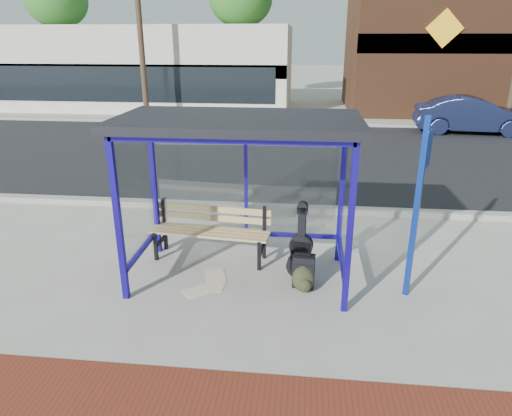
# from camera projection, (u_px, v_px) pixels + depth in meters

# --- Properties ---
(ground) EXTENTS (120.00, 120.00, 0.00)m
(ground) POSITION_uv_depth(u_px,v_px,m) (240.00, 277.00, 6.93)
(ground) COLOR #B2ADA0
(ground) RESTS_ON ground
(brick_paver_strip) EXTENTS (60.00, 1.00, 0.01)m
(brick_paver_strip) POSITION_uv_depth(u_px,v_px,m) (204.00, 405.00, 4.50)
(brick_paver_strip) COLOR maroon
(brick_paver_strip) RESTS_ON ground
(curb_near) EXTENTS (60.00, 0.25, 0.12)m
(curb_near) POSITION_uv_depth(u_px,v_px,m) (259.00, 207.00, 9.61)
(curb_near) COLOR gray
(curb_near) RESTS_ON ground
(street_asphalt) EXTENTS (60.00, 10.00, 0.00)m
(street_asphalt) POSITION_uv_depth(u_px,v_px,m) (276.00, 153.00, 14.38)
(street_asphalt) COLOR black
(street_asphalt) RESTS_ON ground
(curb_far) EXTENTS (60.00, 0.25, 0.12)m
(curb_far) POSITION_uv_depth(u_px,v_px,m) (284.00, 123.00, 19.11)
(curb_far) COLOR gray
(curb_far) RESTS_ON ground
(far_sidewalk) EXTENTS (60.00, 4.00, 0.01)m
(far_sidewalk) POSITION_uv_depth(u_px,v_px,m) (286.00, 117.00, 20.90)
(far_sidewalk) COLOR #B2ADA0
(far_sidewalk) RESTS_ON ground
(bus_shelter) EXTENTS (3.30, 1.80, 2.42)m
(bus_shelter) POSITION_uv_depth(u_px,v_px,m) (239.00, 141.00, 6.27)
(bus_shelter) COLOR #190D95
(bus_shelter) RESTS_ON ground
(storefront_white) EXTENTS (18.00, 6.04, 4.00)m
(storefront_white) POSITION_uv_depth(u_px,v_px,m) (118.00, 67.00, 23.89)
(storefront_white) COLOR silver
(storefront_white) RESTS_ON ground
(storefront_brown) EXTENTS (10.00, 7.08, 6.40)m
(storefront_brown) POSITION_uv_depth(u_px,v_px,m) (454.00, 43.00, 22.24)
(storefront_brown) COLOR #59331E
(storefront_brown) RESTS_ON ground
(tree_left) EXTENTS (3.60, 3.60, 7.03)m
(tree_left) POSITION_uv_depth(u_px,v_px,m) (57.00, 2.00, 26.93)
(tree_left) COLOR #4C3826
(tree_left) RESTS_ON ground
(tree_mid) EXTENTS (3.60, 3.60, 7.03)m
(tree_mid) POSITION_uv_depth(u_px,v_px,m) (241.00, 0.00, 25.83)
(tree_mid) COLOR #4C3826
(tree_mid) RESTS_ON ground
(utility_pole_west) EXTENTS (1.60, 0.24, 8.00)m
(utility_pole_west) POSITION_uv_depth(u_px,v_px,m) (139.00, 20.00, 18.58)
(utility_pole_west) COLOR #4C3826
(utility_pole_west) RESTS_ON ground
(bench) EXTENTS (1.96, 0.65, 0.91)m
(bench) POSITION_uv_depth(u_px,v_px,m) (211.00, 228.00, 7.38)
(bench) COLOR black
(bench) RESTS_ON ground
(guitar_bag) EXTENTS (0.43, 0.17, 1.15)m
(guitar_bag) POSITION_uv_depth(u_px,v_px,m) (301.00, 253.00, 6.76)
(guitar_bag) COLOR black
(guitar_bag) RESTS_ON ground
(suitcase) EXTENTS (0.33, 0.23, 0.54)m
(suitcase) POSITION_uv_depth(u_px,v_px,m) (304.00, 271.00, 6.58)
(suitcase) COLOR black
(suitcase) RESTS_ON ground
(backpack) EXTENTS (0.37, 0.34, 0.39)m
(backpack) POSITION_uv_depth(u_px,v_px,m) (304.00, 280.00, 6.48)
(backpack) COLOR black
(backpack) RESTS_ON ground
(sign_post) EXTENTS (0.17, 0.29, 2.52)m
(sign_post) POSITION_uv_depth(u_px,v_px,m) (418.00, 200.00, 5.97)
(sign_post) COLOR #0D2D98
(sign_post) RESTS_ON ground
(newspaper_a) EXTENTS (0.40, 0.45, 0.01)m
(newspaper_a) POSITION_uv_depth(u_px,v_px,m) (215.00, 274.00, 7.00)
(newspaper_a) COLOR white
(newspaper_a) RESTS_ON ground
(newspaper_b) EXTENTS (0.47, 0.46, 0.01)m
(newspaper_b) POSITION_uv_depth(u_px,v_px,m) (197.00, 292.00, 6.52)
(newspaper_b) COLOR white
(newspaper_b) RESTS_ON ground
(newspaper_c) EXTENTS (0.31, 0.38, 0.01)m
(newspaper_c) POSITION_uv_depth(u_px,v_px,m) (215.00, 285.00, 6.69)
(newspaper_c) COLOR white
(newspaper_c) RESTS_ON ground
(parked_car) EXTENTS (4.26, 1.80, 1.37)m
(parked_car) POSITION_uv_depth(u_px,v_px,m) (472.00, 115.00, 17.21)
(parked_car) COLOR #161D3E
(parked_car) RESTS_ON ground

